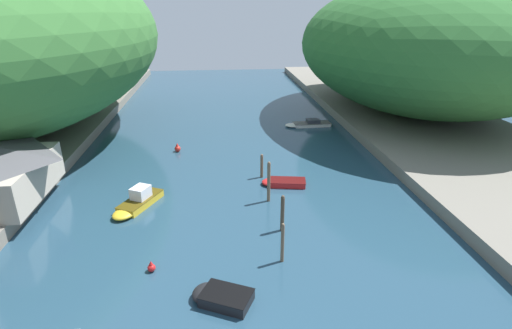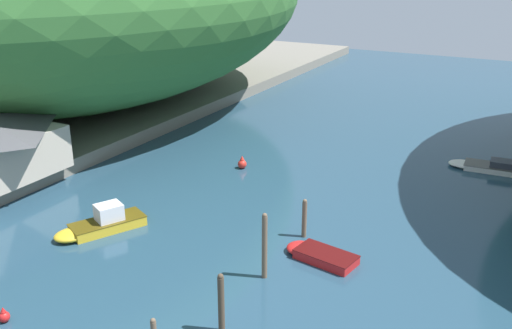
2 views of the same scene
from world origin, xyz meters
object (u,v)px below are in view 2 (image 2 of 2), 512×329
Objects in this scene: boat_far_upstream at (491,167)px; boat_far_right_bank at (100,224)px; boat_small_dinghy at (318,254)px; channel_buoy_near at (242,163)px; channel_buoy_far at (4,316)px.

boat_far_right_bank is (-20.07, -22.62, 0.19)m from boat_far_upstream.
boat_small_dinghy is at bearing -139.55° from boat_far_right_bank.
channel_buoy_near is (-10.81, 10.53, 0.15)m from boat_small_dinghy.
channel_buoy_near is at bearing 55.68° from boat_small_dinghy.
boat_far_upstream is 1.48× the size of boat_small_dinghy.
boat_far_upstream is 30.24m from boat_far_right_bank.
boat_far_right_bank reaches higher than channel_buoy_near.
channel_buoy_near is at bearing 113.75° from boat_far_upstream.
channel_buoy_near is 22.91m from channel_buoy_far.
boat_small_dinghy is (-6.87, -19.39, -0.03)m from boat_far_upstream.
boat_small_dinghy is 16.40m from channel_buoy_far.
channel_buoy_near is at bearing -73.14° from boat_far_right_bank.
boat_small_dinghy is at bearing 157.64° from boat_far_upstream.
channel_buoy_far is (-17.63, -31.76, 0.01)m from boat_far_upstream.
channel_buoy_near reaches higher than channel_buoy_far.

